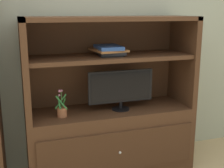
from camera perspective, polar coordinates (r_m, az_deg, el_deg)
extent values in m
cube|color=#ADB29E|center=(3.00, -2.42, 11.55)|extent=(6.00, 0.10, 2.80)
cube|color=#4C2D1C|center=(2.92, -0.31, -10.55)|extent=(1.53, 0.51, 0.63)
cube|color=#462A19|center=(2.70, 1.44, -12.74)|extent=(1.41, 0.02, 0.38)
sphere|color=silver|center=(2.68, 1.54, -12.87)|extent=(0.02, 0.02, 0.02)
cube|color=#4C2D1C|center=(2.58, -16.24, 2.70)|extent=(0.05, 0.51, 0.84)
cube|color=#4C2D1C|center=(3.01, 13.29, 4.42)|extent=(0.05, 0.51, 0.84)
cube|color=#4C2D1C|center=(2.93, -1.78, 4.54)|extent=(1.53, 0.02, 0.84)
cube|color=#4C2D1C|center=(2.66, -0.34, 12.31)|extent=(1.53, 0.51, 0.04)
cube|color=#4C2D1C|center=(2.69, -0.33, 5.09)|extent=(1.43, 0.46, 0.04)
cylinder|color=black|center=(2.79, 1.65, -4.72)|extent=(0.17, 0.17, 0.01)
cylinder|color=black|center=(2.78, 1.65, -4.01)|extent=(0.03, 0.03, 0.06)
cube|color=black|center=(2.73, 1.68, -0.45)|extent=(0.61, 0.02, 0.30)
cube|color=black|center=(2.72, 1.78, -0.52)|extent=(0.57, 0.00, 0.27)
cylinder|color=#B26642|center=(2.63, -9.46, -5.28)|extent=(0.08, 0.08, 0.08)
cylinder|color=#3D6B33|center=(2.59, -9.56, -2.76)|extent=(0.01, 0.01, 0.16)
cube|color=#2D7A38|center=(2.61, -9.09, -3.33)|extent=(0.02, 0.07, 0.08)
cube|color=#2D7A38|center=(2.62, -9.70, -3.27)|extent=(0.11, 0.02, 0.12)
cube|color=#2D7A38|center=(2.60, -10.00, -3.43)|extent=(0.01, 0.10, 0.09)
cube|color=#2D7A38|center=(2.58, -9.56, -3.53)|extent=(0.10, 0.02, 0.13)
sphere|color=#C6729E|center=(2.58, -9.90, -1.31)|extent=(0.03, 0.03, 0.03)
sphere|color=#C6729E|center=(2.59, -10.00, -2.11)|extent=(0.02, 0.02, 0.02)
sphere|color=#C6729E|center=(2.57, -9.59, -1.24)|extent=(0.02, 0.02, 0.02)
cube|color=black|center=(2.68, -0.50, 5.60)|extent=(0.22, 0.28, 0.01)
cube|color=black|center=(2.69, -0.49, 6.03)|extent=(0.23, 0.31, 0.02)
cube|color=#A56638|center=(2.68, -0.73, 6.48)|extent=(0.30, 0.35, 0.02)
cube|color=#2D519E|center=(2.67, -0.67, 6.98)|extent=(0.21, 0.31, 0.03)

